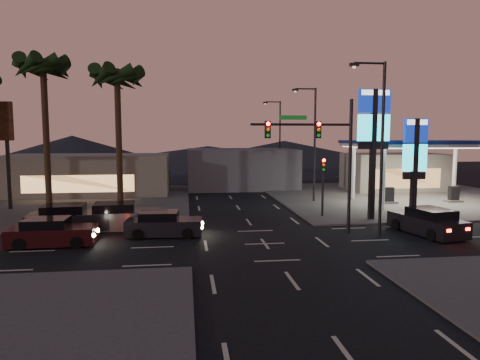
{
  "coord_description": "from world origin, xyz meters",
  "views": [
    {
      "loc": [
        -4.19,
        -22.37,
        5.79
      ],
      "look_at": [
        -0.73,
        4.95,
        3.0
      ],
      "focal_mm": 32.0,
      "sensor_mm": 36.0,
      "label": 1
    }
  ],
  "objects": [
    {
      "name": "traffic_signal_mast",
      "position": [
        3.76,
        1.99,
        5.23
      ],
      "size": [
        6.1,
        0.39,
        8.0
      ],
      "color": "black",
      "rests_on": "ground"
    },
    {
      "name": "pylon_sign_tall",
      "position": [
        8.5,
        5.5,
        6.39
      ],
      "size": [
        2.2,
        0.35,
        9.0
      ],
      "color": "black",
      "rests_on": "ground"
    },
    {
      "name": "car_lane_a_front",
      "position": [
        -5.57,
        2.59,
        0.68
      ],
      "size": [
        4.57,
        2.11,
        1.46
      ],
      "color": "black",
      "rests_on": "ground"
    },
    {
      "name": "car_lane_b_mid",
      "position": [
        -11.43,
        4.74,
        0.76
      ],
      "size": [
        5.14,
        2.42,
        1.64
      ],
      "color": "black",
      "rests_on": "ground"
    },
    {
      "name": "hill_left",
      "position": [
        -25.0,
        60.0,
        3.0
      ],
      "size": [
        40.0,
        40.0,
        6.0
      ],
      "primitive_type": "cone",
      "color": "black",
      "rests_on": "ground"
    },
    {
      "name": "ground",
      "position": [
        0.0,
        0.0,
        0.0
      ],
      "size": [
        140.0,
        140.0,
        0.0
      ],
      "primitive_type": "plane",
      "color": "black",
      "rests_on": "ground"
    },
    {
      "name": "building_far_west",
      "position": [
        -14.0,
        22.0,
        2.0
      ],
      "size": [
        16.0,
        8.0,
        4.0
      ],
      "primitive_type": "cube",
      "color": "#726B5B",
      "rests_on": "ground"
    },
    {
      "name": "pylon_sign_short",
      "position": [
        11.0,
        4.5,
        4.66
      ],
      "size": [
        1.6,
        0.35,
        7.0
      ],
      "color": "black",
      "rests_on": "ground"
    },
    {
      "name": "palm_b",
      "position": [
        -14.0,
        9.5,
        9.97
      ],
      "size": [
        4.41,
        4.41,
        11.46
      ],
      "color": "black",
      "rests_on": "ground"
    },
    {
      "name": "gas_station",
      "position": [
        16.0,
        12.0,
        5.08
      ],
      "size": [
        12.2,
        8.2,
        5.47
      ],
      "color": "silver",
      "rests_on": "ground"
    },
    {
      "name": "streetlight_far",
      "position": [
        6.79,
        28.0,
        5.72
      ],
      "size": [
        2.14,
        0.25,
        10.0
      ],
      "color": "black",
      "rests_on": "ground"
    },
    {
      "name": "streetlight_near",
      "position": [
        6.79,
        1.0,
        5.72
      ],
      "size": [
        2.14,
        0.25,
        10.0
      ],
      "color": "black",
      "rests_on": "ground"
    },
    {
      "name": "car_lane_a_mid",
      "position": [
        -11.37,
        1.1,
        0.69
      ],
      "size": [
        4.57,
        1.99,
        1.48
      ],
      "color": "#340E10",
      "rests_on": "ground"
    },
    {
      "name": "convenience_store",
      "position": [
        18.0,
        21.0,
        2.0
      ],
      "size": [
        10.0,
        6.0,
        4.0
      ],
      "primitive_type": "cube",
      "color": "#726B5B",
      "rests_on": "ground"
    },
    {
      "name": "hill_right",
      "position": [
        15.0,
        60.0,
        2.5
      ],
      "size": [
        50.0,
        50.0,
        5.0
      ],
      "primitive_type": "cone",
      "color": "black",
      "rests_on": "ground"
    },
    {
      "name": "palm_a",
      "position": [
        -9.0,
        9.5,
        9.43
      ],
      "size": [
        4.41,
        4.41,
        10.86
      ],
      "color": "black",
      "rests_on": "ground"
    },
    {
      "name": "building_far_mid",
      "position": [
        2.0,
        26.0,
        2.2
      ],
      "size": [
        12.0,
        9.0,
        4.4
      ],
      "primitive_type": "cube",
      "color": "#4C4C51",
      "rests_on": "ground"
    },
    {
      "name": "car_lane_b_front",
      "position": [
        -8.46,
        5.0,
        0.77
      ],
      "size": [
        5.21,
        2.5,
        1.65
      ],
      "color": "slate",
      "rests_on": "ground"
    },
    {
      "name": "corner_lot_nw",
      "position": [
        -16.0,
        16.0,
        0.06
      ],
      "size": [
        24.0,
        24.0,
        0.12
      ],
      "primitive_type": "cube",
      "color": "#47443F",
      "rests_on": "ground"
    },
    {
      "name": "corner_lot_ne",
      "position": [
        16.0,
        16.0,
        0.06
      ],
      "size": [
        24.0,
        24.0,
        0.12
      ],
      "primitive_type": "cube",
      "color": "#47443F",
      "rests_on": "ground"
    },
    {
      "name": "streetlight_mid",
      "position": [
        6.79,
        14.0,
        5.72
      ],
      "size": [
        2.14,
        0.25,
        10.0
      ],
      "color": "black",
      "rests_on": "ground"
    },
    {
      "name": "suv_station",
      "position": [
        10.02,
        1.02,
        0.74
      ],
      "size": [
        2.87,
        5.06,
        1.6
      ],
      "color": "black",
      "rests_on": "ground"
    },
    {
      "name": "pedestal_signal",
      "position": [
        5.5,
        6.98,
        2.92
      ],
      "size": [
        0.32,
        0.39,
        4.3
      ],
      "color": "black",
      "rests_on": "ground"
    },
    {
      "name": "hill_center",
      "position": [
        0.0,
        60.0,
        2.0
      ],
      "size": [
        60.0,
        60.0,
        4.0
      ],
      "primitive_type": "cone",
      "color": "black",
      "rests_on": "ground"
    }
  ]
}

